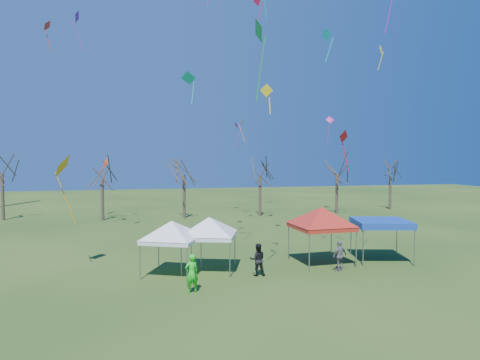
# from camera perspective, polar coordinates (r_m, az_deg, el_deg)

# --- Properties ---
(ground) EXTENTS (140.00, 140.00, 0.00)m
(ground) POSITION_cam_1_polar(r_m,az_deg,el_deg) (23.60, 5.32, -12.82)
(ground) COLOR #224416
(ground) RESTS_ON ground
(tree_0) EXTENTS (3.83, 3.83, 8.44)m
(tree_0) POSITION_cam_1_polar(r_m,az_deg,el_deg) (50.63, -29.19, 2.62)
(tree_0) COLOR #3D2D21
(tree_0) RESTS_ON ground
(tree_1) EXTENTS (3.42, 3.42, 7.54)m
(tree_1) POSITION_cam_1_polar(r_m,az_deg,el_deg) (46.22, -17.94, 1.99)
(tree_1) COLOR #3D2D21
(tree_1) RESTS_ON ground
(tree_2) EXTENTS (3.71, 3.71, 8.18)m
(tree_2) POSITION_cam_1_polar(r_m,az_deg,el_deg) (46.11, -7.49, 2.73)
(tree_2) COLOR #3D2D21
(tree_2) RESTS_ON ground
(tree_3) EXTENTS (3.59, 3.59, 7.91)m
(tree_3) POSITION_cam_1_polar(r_m,az_deg,el_deg) (47.46, 2.69, 2.50)
(tree_3) COLOR #3D2D21
(tree_3) RESTS_ON ground
(tree_4) EXTENTS (3.58, 3.58, 7.89)m
(tree_4) POSITION_cam_1_polar(r_m,az_deg,el_deg) (50.87, 12.83, 2.43)
(tree_4) COLOR #3D2D21
(tree_4) RESTS_ON ground
(tree_5) EXTENTS (3.39, 3.39, 7.46)m
(tree_5) POSITION_cam_1_polar(r_m,az_deg,el_deg) (56.86, 19.45, 2.04)
(tree_5) COLOR #3D2D21
(tree_5) RESTS_ON ground
(tent_white_west) EXTENTS (3.67, 3.67, 3.44)m
(tent_white_west) POSITION_cam_1_polar(r_m,az_deg,el_deg) (23.75, -9.11, -5.88)
(tent_white_west) COLOR gray
(tent_white_west) RESTS_ON ground
(tent_white_mid) EXTENTS (3.80, 3.80, 3.54)m
(tent_white_mid) POSITION_cam_1_polar(r_m,az_deg,el_deg) (24.43, -4.12, -5.42)
(tent_white_mid) COLOR gray
(tent_white_mid) RESTS_ON ground
(tent_red) EXTENTS (4.52, 4.52, 3.99)m
(tent_red) POSITION_cam_1_polar(r_m,az_deg,el_deg) (26.29, 10.80, -4.08)
(tent_red) COLOR gray
(tent_red) RESTS_ON ground
(tent_blue) EXTENTS (3.96, 3.96, 2.55)m
(tent_blue) POSITION_cam_1_polar(r_m,az_deg,el_deg) (28.28, 18.31, -5.48)
(tent_blue) COLOR gray
(tent_blue) RESTS_ON ground
(person_green) EXTENTS (0.77, 0.61, 1.84)m
(person_green) POSITION_cam_1_polar(r_m,az_deg,el_deg) (20.92, -6.45, -12.26)
(person_green) COLOR #21D323
(person_green) RESTS_ON ground
(person_dark) EXTENTS (0.96, 0.81, 1.76)m
(person_dark) POSITION_cam_1_polar(r_m,az_deg,el_deg) (23.68, 2.37, -10.55)
(person_dark) COLOR black
(person_dark) RESTS_ON ground
(person_grey) EXTENTS (1.10, 0.72, 1.73)m
(person_grey) POSITION_cam_1_polar(r_m,az_deg,el_deg) (25.24, 13.15, -9.82)
(person_grey) COLOR slate
(person_grey) RESTS_ON ground
(kite_27) EXTENTS (0.59, 0.94, 2.23)m
(kite_27) POSITION_cam_1_polar(r_m,az_deg,el_deg) (27.94, 11.48, 18.42)
(kite_27) COLOR #0BAEB1
(kite_27) RESTS_ON ground
(kite_11) EXTENTS (1.47, 1.27, 2.66)m
(kite_11) POSITION_cam_1_polar(r_m,az_deg,el_deg) (35.67, -6.85, 13.36)
(kite_11) COLOR #0BAEA0
(kite_11) RESTS_ON ground
(kite_13) EXTENTS (0.90, 1.11, 2.84)m
(kite_13) POSITION_cam_1_polar(r_m,az_deg,el_deg) (43.08, -17.50, 2.17)
(kite_13) COLOR red
(kite_13) RESTS_ON ground
(kite_17) EXTENTS (1.02, 0.77, 2.94)m
(kite_17) POSITION_cam_1_polar(r_m,az_deg,el_deg) (30.62, 13.61, 5.55)
(kite_17) COLOR red
(kite_17) RESTS_ON ground
(kite_2) EXTENTS (0.85, 1.19, 2.68)m
(kite_2) POSITION_cam_1_polar(r_m,az_deg,el_deg) (43.81, -24.36, 18.23)
(kite_2) COLOR red
(kite_2) RESTS_ON ground
(kite_5) EXTENTS (0.48, 1.25, 4.07)m
(kite_5) POSITION_cam_1_polar(r_m,az_deg,el_deg) (22.18, 2.62, 19.16)
(kite_5) COLOR #17962B
(kite_5) RESTS_ON ground
(kite_7) EXTENTS (0.83, 1.02, 2.90)m
(kite_7) POSITION_cam_1_polar(r_m,az_deg,el_deg) (35.76, -20.96, 19.60)
(kite_7) COLOR purple
(kite_7) RESTS_ON ground
(kite_1) EXTENTS (0.81, 0.42, 1.83)m
(kite_1) POSITION_cam_1_polar(r_m,az_deg,el_deg) (25.79, 3.57, 11.75)
(kite_1) COLOR yellow
(kite_1) RESTS_ON ground
(kite_22) EXTENTS (0.92, 0.93, 2.94)m
(kite_22) POSITION_cam_1_polar(r_m,az_deg,el_deg) (45.90, -0.46, 7.22)
(kite_22) COLOR purple
(kite_22) RESTS_ON ground
(kite_3) EXTENTS (1.02, 1.36, 3.21)m
(kite_3) POSITION_cam_1_polar(r_m,az_deg,el_deg) (51.48, 2.37, 22.82)
(kite_3) COLOR red
(kite_3) RESTS_ON ground
(kite_14) EXTENTS (1.22, 1.68, 4.02)m
(kite_14) POSITION_cam_1_polar(r_m,az_deg,el_deg) (25.83, -22.68, 1.74)
(kite_14) COLOR orange
(kite_14) RESTS_ON ground
(kite_12) EXTENTS (1.10, 0.76, 3.22)m
(kite_12) POSITION_cam_1_polar(r_m,az_deg,el_deg) (50.82, 11.90, 7.82)
(kite_12) COLOR #CE2D82
(kite_12) RESTS_ON ground
(kite_25) EXTENTS (0.71, 0.71, 1.75)m
(kite_25) POSITION_cam_1_polar(r_m,az_deg,el_deg) (31.29, 18.34, 16.09)
(kite_25) COLOR yellow
(kite_25) RESTS_ON ground
(kite_19) EXTENTS (0.68, 0.93, 2.35)m
(kite_19) POSITION_cam_1_polar(r_m,az_deg,el_deg) (41.54, 0.23, 7.67)
(kite_19) COLOR orange
(kite_19) RESTS_ON ground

